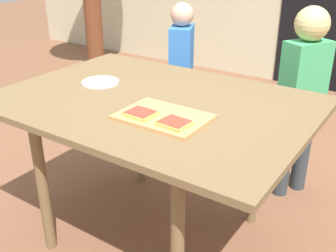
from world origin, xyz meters
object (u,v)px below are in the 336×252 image
dining_table (153,115)px  pizza_slice_near_right (174,123)px  pizza_slice_near_left (140,113)px  plate_white_left (100,82)px  cutting_board (163,117)px  child_left (181,71)px  child_right (302,91)px

dining_table → pizza_slice_near_right: size_ratio=11.48×
pizza_slice_near_left → plate_white_left: pizza_slice_near_left is taller
dining_table → pizza_slice_near_right: (0.25, -0.20, 0.10)m
dining_table → cutting_board: 0.24m
cutting_board → plate_white_left: (-0.51, 0.19, -0.00)m
cutting_board → pizza_slice_near_right: bearing=-30.8°
cutting_board → child_left: bearing=118.6°
dining_table → child_right: 0.90m
pizza_slice_near_right → plate_white_left: pizza_slice_near_right is taller
pizza_slice_near_right → child_left: bearing=120.9°
cutting_board → child_right: child_right is taller
dining_table → child_left: child_left is taller
pizza_slice_near_left → pizza_slice_near_right: (0.16, -0.00, 0.00)m
pizza_slice_near_right → child_right: (0.20, 0.99, -0.13)m
pizza_slice_near_left → dining_table: bearing=112.6°
child_left → child_right: child_right is taller
cutting_board → pizza_slice_near_left: pizza_slice_near_left is taller
pizza_slice_near_left → child_left: size_ratio=0.11×
child_left → dining_table: bearing=-65.4°
child_left → child_right: size_ratio=0.95×
pizza_slice_near_left → pizza_slice_near_right: bearing=-0.4°
dining_table → plate_white_left: 0.36m
plate_white_left → child_right: 1.10m
pizza_slice_near_left → pizza_slice_near_right: size_ratio=0.97×
child_left → child_right: bearing=-6.7°
child_left → child_right: (0.85, -0.10, 0.06)m
plate_white_left → pizza_slice_near_right: bearing=-21.8°
dining_table → plate_white_left: plate_white_left is taller
dining_table → pizza_slice_near_left: bearing=-67.4°
dining_table → cutting_board: size_ratio=3.93×
pizza_slice_near_right → pizza_slice_near_left: bearing=179.6°
pizza_slice_near_left → plate_white_left: 0.49m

